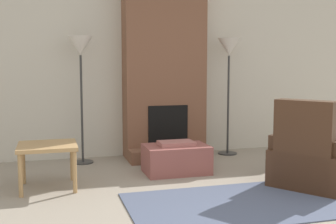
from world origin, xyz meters
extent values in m
cube|color=beige|center=(0.00, 3.21, 1.30)|extent=(7.41, 0.06, 2.60)
cube|color=brown|center=(0.00, 2.98, 1.30)|extent=(1.15, 0.40, 2.60)
cube|color=brown|center=(0.00, 2.64, 0.09)|extent=(1.15, 0.28, 0.18)
cube|color=black|center=(0.00, 2.78, 0.47)|extent=(0.57, 0.02, 0.58)
cube|color=#8C4C47|center=(-0.11, 2.01, 0.17)|extent=(0.78, 0.51, 0.34)
cube|color=#A56660|center=(-0.11, 2.01, 0.37)|extent=(0.43, 0.28, 0.05)
cube|color=#422819|center=(1.26, 1.12, 0.21)|extent=(1.25, 1.20, 0.41)
cube|color=#422819|center=(0.94, 0.90, 0.48)|extent=(0.51, 0.61, 0.96)
cube|color=#422819|center=(1.09, 1.37, 0.28)|extent=(0.82, 0.64, 0.57)
cube|color=tan|center=(-1.63, 1.76, 0.46)|extent=(0.61, 0.59, 0.04)
cylinder|color=tan|center=(-1.90, 1.50, 0.22)|extent=(0.04, 0.04, 0.44)
cylinder|color=tan|center=(-1.37, 1.50, 0.22)|extent=(0.04, 0.04, 0.44)
cylinder|color=tan|center=(-1.90, 2.01, 0.22)|extent=(0.04, 0.04, 0.44)
cylinder|color=tan|center=(-1.37, 2.01, 0.22)|extent=(0.04, 0.04, 0.44)
cylinder|color=#333333|center=(-1.18, 2.87, 0.01)|extent=(0.28, 0.28, 0.02)
cylinder|color=#333333|center=(-1.18, 2.87, 0.74)|extent=(0.03, 0.03, 1.44)
cone|color=silver|center=(-1.18, 2.87, 1.58)|extent=(0.33, 0.33, 0.25)
cylinder|color=#333333|center=(0.95, 2.87, 0.01)|extent=(0.28, 0.28, 0.02)
cylinder|color=#333333|center=(0.95, 2.87, 0.74)|extent=(0.03, 0.03, 1.44)
cone|color=silver|center=(0.95, 2.87, 1.59)|extent=(0.33, 0.33, 0.25)
cube|color=#4C5670|center=(0.23, 0.71, 0.01)|extent=(2.35, 1.23, 0.01)
camera|label=1|loc=(-1.60, -2.85, 1.31)|focal=45.00mm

